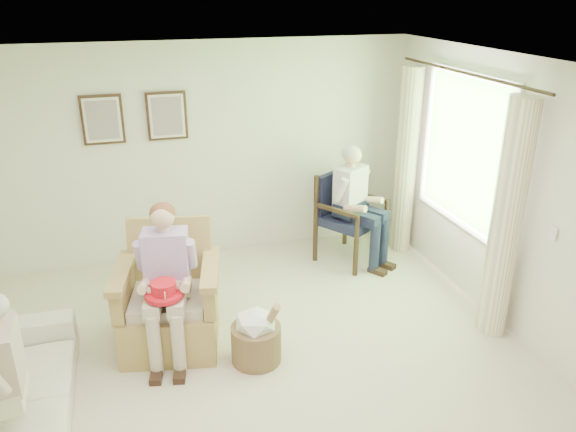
# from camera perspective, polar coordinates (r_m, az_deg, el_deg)

# --- Properties ---
(floor) EXTENTS (5.50, 5.50, 0.00)m
(floor) POSITION_cam_1_polar(r_m,az_deg,el_deg) (4.98, -2.11, -16.96)
(floor) COLOR beige
(floor) RESTS_ON ground
(back_wall) EXTENTS (5.00, 0.04, 2.60)m
(back_wall) POSITION_cam_1_polar(r_m,az_deg,el_deg) (6.81, -8.12, 6.38)
(back_wall) COLOR silver
(back_wall) RESTS_ON ground
(right_wall) EXTENTS (0.04, 5.50, 2.60)m
(right_wall) POSITION_cam_1_polar(r_m,az_deg,el_deg) (5.40, 24.32, 0.21)
(right_wall) COLOR silver
(right_wall) RESTS_ON ground
(ceiling) EXTENTS (5.00, 5.50, 0.02)m
(ceiling) POSITION_cam_1_polar(r_m,az_deg,el_deg) (3.89, -2.66, 14.16)
(ceiling) COLOR white
(ceiling) RESTS_ON back_wall
(window) EXTENTS (0.13, 2.50, 1.63)m
(window) POSITION_cam_1_polar(r_m,az_deg,el_deg) (6.19, 17.49, 6.67)
(window) COLOR #2D6B23
(window) RESTS_ON right_wall
(curtain_left) EXTENTS (0.34, 0.34, 2.30)m
(curtain_left) POSITION_cam_1_polar(r_m,az_deg,el_deg) (5.50, 21.29, -0.59)
(curtain_left) COLOR #FFEBC7
(curtain_left) RESTS_ON ground
(curtain_right) EXTENTS (0.34, 0.34, 2.30)m
(curtain_right) POSITION_cam_1_polar(r_m,az_deg,el_deg) (7.04, 11.86, 5.39)
(curtain_right) COLOR #FFEBC7
(curtain_right) RESTS_ON ground
(framed_print_left) EXTENTS (0.45, 0.05, 0.55)m
(framed_print_left) POSITION_cam_1_polar(r_m,az_deg,el_deg) (6.60, -18.33, 9.26)
(framed_print_left) COLOR #382114
(framed_print_left) RESTS_ON back_wall
(framed_print_right) EXTENTS (0.45, 0.05, 0.55)m
(framed_print_right) POSITION_cam_1_polar(r_m,az_deg,el_deg) (6.61, -12.20, 9.91)
(framed_print_right) COLOR #382114
(framed_print_right) RESTS_ON back_wall
(wicker_armchair) EXTENTS (0.89, 0.88, 1.14)m
(wicker_armchair) POSITION_cam_1_polar(r_m,az_deg,el_deg) (5.42, -11.92, -9.14)
(wicker_armchair) COLOR tan
(wicker_armchair) RESTS_ON ground
(wood_armchair) EXTENTS (0.69, 0.65, 1.07)m
(wood_armchair) POSITION_cam_1_polar(r_m,az_deg,el_deg) (6.90, 6.14, 0.41)
(wood_armchair) COLOR black
(wood_armchair) RESTS_ON ground
(sofa) EXTENTS (2.06, 0.80, 0.60)m
(sofa) POSITION_cam_1_polar(r_m,az_deg,el_deg) (4.85, -26.25, -16.37)
(sofa) COLOR white
(sofa) RESTS_ON ground
(person_wicker) EXTENTS (0.40, 0.62, 1.40)m
(person_wicker) POSITION_cam_1_polar(r_m,az_deg,el_deg) (5.07, -12.18, -5.50)
(person_wicker) COLOR beige
(person_wicker) RESTS_ON ground
(person_dark) EXTENTS (0.40, 0.63, 1.42)m
(person_dark) POSITION_cam_1_polar(r_m,az_deg,el_deg) (6.65, 6.81, 1.93)
(person_dark) COLOR #191F39
(person_dark) RESTS_ON ground
(red_hat) EXTENTS (0.33, 0.33, 0.14)m
(red_hat) POSITION_cam_1_polar(r_m,az_deg,el_deg) (4.93, -12.49, -7.45)
(red_hat) COLOR red
(red_hat) RESTS_ON person_wicker
(hatbox) EXTENTS (0.46, 0.46, 0.66)m
(hatbox) POSITION_cam_1_polar(r_m,az_deg,el_deg) (5.13, -3.25, -12.04)
(hatbox) COLOR #A17757
(hatbox) RESTS_ON ground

